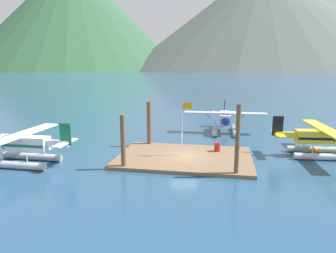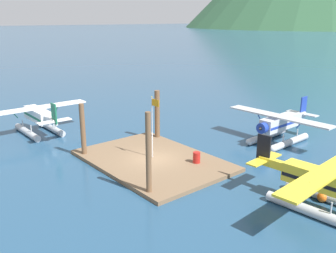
{
  "view_description": "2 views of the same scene",
  "coord_description": "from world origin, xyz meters",
  "px_view_note": "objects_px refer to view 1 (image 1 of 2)",
  "views": [
    {
      "loc": [
        3.46,
        -27.39,
        8.66
      ],
      "look_at": [
        -2.2,
        3.44,
        2.34
      ],
      "focal_mm": 32.94,
      "sensor_mm": 36.0,
      "label": 1
    },
    {
      "loc": [
        22.49,
        -17.1,
        11.35
      ],
      "look_at": [
        -1.34,
        2.77,
        2.22
      ],
      "focal_mm": 39.43,
      "sensor_mm": 36.0,
      "label": 2
    }
  ],
  "objects_px": {
    "flagpole": "(184,121)",
    "seaplane_silver_bow_right": "(225,121)",
    "fuel_drum": "(217,147)",
    "mooring_buoy": "(314,150)",
    "seaplane_yellow_stbd_fwd": "(322,140)",
    "seaplane_white_port_aft": "(22,147)"
  },
  "relations": [
    {
      "from": "flagpole",
      "to": "seaplane_silver_bow_right",
      "type": "height_order",
      "value": "flagpole"
    },
    {
      "from": "flagpole",
      "to": "fuel_drum",
      "type": "height_order",
      "value": "flagpole"
    },
    {
      "from": "flagpole",
      "to": "mooring_buoy",
      "type": "relative_size",
      "value": 7.89
    },
    {
      "from": "flagpole",
      "to": "seaplane_silver_bow_right",
      "type": "distance_m",
      "value": 12.75
    },
    {
      "from": "fuel_drum",
      "to": "mooring_buoy",
      "type": "bearing_deg",
      "value": 12.3
    },
    {
      "from": "fuel_drum",
      "to": "seaplane_silver_bow_right",
      "type": "relative_size",
      "value": 0.08
    },
    {
      "from": "seaplane_silver_bow_right",
      "to": "flagpole",
      "type": "bearing_deg",
      "value": -107.43
    },
    {
      "from": "mooring_buoy",
      "to": "seaplane_yellow_stbd_fwd",
      "type": "relative_size",
      "value": 0.06
    },
    {
      "from": "seaplane_silver_bow_right",
      "to": "seaplane_yellow_stbd_fwd",
      "type": "bearing_deg",
      "value": -44.61
    },
    {
      "from": "flagpole",
      "to": "fuel_drum",
      "type": "relative_size",
      "value": 5.84
    },
    {
      "from": "seaplane_yellow_stbd_fwd",
      "to": "seaplane_white_port_aft",
      "type": "distance_m",
      "value": 27.54
    },
    {
      "from": "mooring_buoy",
      "to": "seaplane_yellow_stbd_fwd",
      "type": "height_order",
      "value": "seaplane_yellow_stbd_fwd"
    },
    {
      "from": "flagpole",
      "to": "mooring_buoy",
      "type": "distance_m",
      "value": 13.56
    },
    {
      "from": "flagpole",
      "to": "seaplane_silver_bow_right",
      "type": "xyz_separation_m",
      "value": [
        3.77,
        12.02,
        -1.97
      ]
    },
    {
      "from": "seaplane_yellow_stbd_fwd",
      "to": "seaplane_white_port_aft",
      "type": "xyz_separation_m",
      "value": [
        -26.56,
        -7.28,
        0.0
      ]
    },
    {
      "from": "mooring_buoy",
      "to": "seaplane_silver_bow_right",
      "type": "xyz_separation_m",
      "value": [
        -8.77,
        8.02,
        1.25
      ]
    },
    {
      "from": "seaplane_yellow_stbd_fwd",
      "to": "seaplane_silver_bow_right",
      "type": "bearing_deg",
      "value": 135.39
    },
    {
      "from": "seaplane_silver_bow_right",
      "to": "seaplane_yellow_stbd_fwd",
      "type": "relative_size",
      "value": 1.0
    },
    {
      "from": "fuel_drum",
      "to": "seaplane_white_port_aft",
      "type": "distance_m",
      "value": 17.87
    },
    {
      "from": "fuel_drum",
      "to": "seaplane_silver_bow_right",
      "type": "height_order",
      "value": "seaplane_silver_bow_right"
    },
    {
      "from": "mooring_buoy",
      "to": "seaplane_silver_bow_right",
      "type": "distance_m",
      "value": 11.95
    },
    {
      "from": "flagpole",
      "to": "seaplane_yellow_stbd_fwd",
      "type": "xyz_separation_m",
      "value": [
        12.91,
        3.01,
        -1.97
      ]
    }
  ]
}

